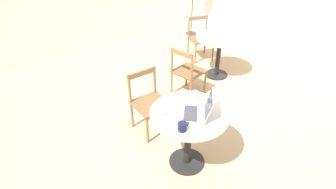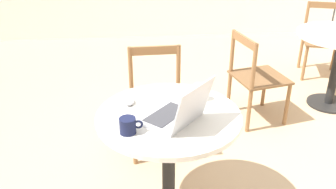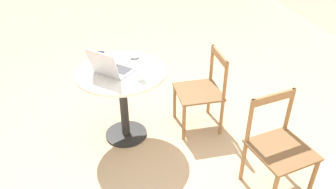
{
  "view_description": "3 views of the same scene",
  "coord_description": "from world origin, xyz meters",
  "px_view_note": "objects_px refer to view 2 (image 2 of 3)",
  "views": [
    {
      "loc": [
        -1.6,
        -2.2,
        2.43
      ],
      "look_at": [
        -0.14,
        -0.09,
        0.71
      ],
      "focal_mm": 28.0,
      "sensor_mm": 36.0,
      "label": 1
    },
    {
      "loc": [
        -0.35,
        -2.4,
        1.82
      ],
      "look_at": [
        -0.14,
        0.04,
        0.58
      ],
      "focal_mm": 40.0,
      "sensor_mm": 36.0,
      "label": 2
    },
    {
      "loc": [
        2.5,
        -0.61,
        2.16
      ],
      "look_at": [
        0.02,
        -0.14,
        0.57
      ],
      "focal_mm": 35.0,
      "sensor_mm": 36.0,
      "label": 3
    }
  ],
  "objects_px": {
    "laptop": "(177,113)",
    "chair_near_back": "(157,100)",
    "chair_mid_left": "(255,78)",
    "chair_mid_back": "(323,40)",
    "mouse": "(129,101)",
    "mug": "(128,126)",
    "cafe_table_near": "(169,138)",
    "drinking_glass": "(199,93)"
  },
  "relations": [
    {
      "from": "chair_near_back",
      "to": "mouse",
      "type": "relative_size",
      "value": 8.29
    },
    {
      "from": "chair_near_back",
      "to": "mug",
      "type": "bearing_deg",
      "value": -101.82
    },
    {
      "from": "chair_near_back",
      "to": "mouse",
      "type": "bearing_deg",
      "value": -107.17
    },
    {
      "from": "cafe_table_near",
      "to": "chair_near_back",
      "type": "relative_size",
      "value": 1.01
    },
    {
      "from": "chair_mid_left",
      "to": "laptop",
      "type": "relative_size",
      "value": 1.86
    },
    {
      "from": "chair_mid_back",
      "to": "mouse",
      "type": "bearing_deg",
      "value": -138.11
    },
    {
      "from": "chair_near_back",
      "to": "laptop",
      "type": "height_order",
      "value": "laptop"
    },
    {
      "from": "chair_mid_left",
      "to": "cafe_table_near",
      "type": "bearing_deg",
      "value": -127.67
    },
    {
      "from": "cafe_table_near",
      "to": "laptop",
      "type": "xyz_separation_m",
      "value": [
        0.04,
        -0.08,
        0.21
      ]
    },
    {
      "from": "cafe_table_near",
      "to": "drinking_glass",
      "type": "xyz_separation_m",
      "value": [
        0.2,
        0.16,
        0.21
      ]
    },
    {
      "from": "chair_near_back",
      "to": "chair_mid_back",
      "type": "relative_size",
      "value": 1.0
    },
    {
      "from": "mug",
      "to": "drinking_glass",
      "type": "relative_size",
      "value": 1.21
    },
    {
      "from": "mug",
      "to": "drinking_glass",
      "type": "xyz_separation_m",
      "value": [
        0.43,
        0.33,
        0.01
      ]
    },
    {
      "from": "laptop",
      "to": "chair_near_back",
      "type": "bearing_deg",
      "value": 94.03
    },
    {
      "from": "cafe_table_near",
      "to": "chair_mid_back",
      "type": "height_order",
      "value": "chair_mid_back"
    },
    {
      "from": "chair_near_back",
      "to": "chair_mid_left",
      "type": "distance_m",
      "value": 0.99
    },
    {
      "from": "chair_mid_left",
      "to": "laptop",
      "type": "distance_m",
      "value": 1.56
    },
    {
      "from": "chair_near_back",
      "to": "chair_mid_left",
      "type": "relative_size",
      "value": 1.0
    },
    {
      "from": "cafe_table_near",
      "to": "drinking_glass",
      "type": "relative_size",
      "value": 8.09
    },
    {
      "from": "chair_mid_back",
      "to": "cafe_table_near",
      "type": "bearing_deg",
      "value": -132.99
    },
    {
      "from": "chair_near_back",
      "to": "mug",
      "type": "distance_m",
      "value": 1.06
    },
    {
      "from": "chair_mid_back",
      "to": "drinking_glass",
      "type": "bearing_deg",
      "value": -132.17
    },
    {
      "from": "chair_near_back",
      "to": "mouse",
      "type": "height_order",
      "value": "chair_near_back"
    },
    {
      "from": "laptop",
      "to": "mouse",
      "type": "height_order",
      "value": "laptop"
    },
    {
      "from": "mouse",
      "to": "cafe_table_near",
      "type": "bearing_deg",
      "value": -33.62
    },
    {
      "from": "chair_mid_left",
      "to": "mouse",
      "type": "bearing_deg",
      "value": -137.93
    },
    {
      "from": "chair_mid_back",
      "to": "mouse",
      "type": "height_order",
      "value": "chair_mid_back"
    },
    {
      "from": "cafe_table_near",
      "to": "chair_mid_back",
      "type": "bearing_deg",
      "value": 47.01
    },
    {
      "from": "mug",
      "to": "cafe_table_near",
      "type": "bearing_deg",
      "value": 37.7
    },
    {
      "from": "chair_mid_back",
      "to": "chair_near_back",
      "type": "bearing_deg",
      "value": -146.39
    },
    {
      "from": "cafe_table_near",
      "to": "mug",
      "type": "relative_size",
      "value": 6.7
    },
    {
      "from": "cafe_table_near",
      "to": "mug",
      "type": "xyz_separation_m",
      "value": [
        -0.23,
        -0.18,
        0.21
      ]
    },
    {
      "from": "chair_mid_back",
      "to": "mug",
      "type": "xyz_separation_m",
      "value": [
        -2.22,
        -2.32,
        0.37
      ]
    },
    {
      "from": "mouse",
      "to": "chair_mid_left",
      "type": "bearing_deg",
      "value": 42.07
    },
    {
      "from": "cafe_table_near",
      "to": "mug",
      "type": "height_order",
      "value": "mug"
    },
    {
      "from": "chair_mid_left",
      "to": "chair_mid_back",
      "type": "distance_m",
      "value": 1.47
    },
    {
      "from": "chair_mid_left",
      "to": "drinking_glass",
      "type": "relative_size",
      "value": 8.0
    },
    {
      "from": "drinking_glass",
      "to": "mug",
      "type": "bearing_deg",
      "value": -142.02
    },
    {
      "from": "chair_mid_back",
      "to": "drinking_glass",
      "type": "xyz_separation_m",
      "value": [
        -1.8,
        -1.98,
        0.38
      ]
    },
    {
      "from": "mouse",
      "to": "drinking_glass",
      "type": "relative_size",
      "value": 0.96
    },
    {
      "from": "chair_mid_left",
      "to": "mouse",
      "type": "distance_m",
      "value": 1.55
    },
    {
      "from": "chair_mid_left",
      "to": "mug",
      "type": "xyz_separation_m",
      "value": [
        -1.13,
        -1.34,
        0.37
      ]
    }
  ]
}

